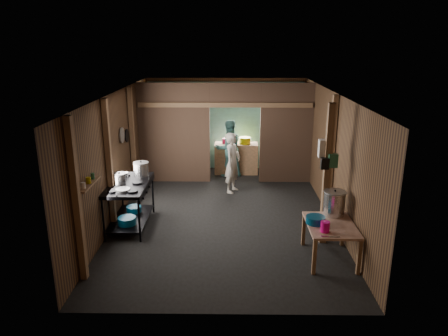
{
  "coord_description": "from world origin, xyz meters",
  "views": [
    {
      "loc": [
        0.11,
        -8.44,
        3.62
      ],
      "look_at": [
        0.0,
        -0.2,
        1.1
      ],
      "focal_mm": 33.7,
      "sensor_mm": 36.0,
      "label": 1
    }
  ],
  "objects_px": {
    "prep_table": "(330,241)",
    "stock_pot": "(334,204)",
    "cook": "(233,163)",
    "gas_range": "(130,205)",
    "stove_pot_large": "(141,170)",
    "pink_bucket": "(325,227)",
    "yellow_tub": "(245,140)"
  },
  "relations": [
    {
      "from": "prep_table",
      "to": "stock_pot",
      "type": "relative_size",
      "value": 2.36
    },
    {
      "from": "prep_table",
      "to": "stock_pot",
      "type": "height_order",
      "value": "stock_pot"
    },
    {
      "from": "gas_range",
      "to": "pink_bucket",
      "type": "bearing_deg",
      "value": -24.0
    },
    {
      "from": "stove_pot_large",
      "to": "stock_pot",
      "type": "relative_size",
      "value": 0.69
    },
    {
      "from": "gas_range",
      "to": "cook",
      "type": "xyz_separation_m",
      "value": [
        2.07,
        2.05,
        0.29
      ]
    },
    {
      "from": "prep_table",
      "to": "pink_bucket",
      "type": "relative_size",
      "value": 6.19
    },
    {
      "from": "yellow_tub",
      "to": "cook",
      "type": "height_order",
      "value": "cook"
    },
    {
      "from": "pink_bucket",
      "to": "cook",
      "type": "bearing_deg",
      "value": 112.09
    },
    {
      "from": "cook",
      "to": "pink_bucket",
      "type": "bearing_deg",
      "value": -133.97
    },
    {
      "from": "pink_bucket",
      "to": "gas_range",
      "type": "bearing_deg",
      "value": 156.0
    },
    {
      "from": "stock_pot",
      "to": "cook",
      "type": "distance_m",
      "value": 3.43
    },
    {
      "from": "gas_range",
      "to": "cook",
      "type": "distance_m",
      "value": 2.93
    },
    {
      "from": "stove_pot_large",
      "to": "yellow_tub",
      "type": "bearing_deg",
      "value": 54.41
    },
    {
      "from": "stove_pot_large",
      "to": "yellow_tub",
      "type": "relative_size",
      "value": 0.99
    },
    {
      "from": "stove_pot_large",
      "to": "stock_pot",
      "type": "bearing_deg",
      "value": -19.91
    },
    {
      "from": "prep_table",
      "to": "stove_pot_large",
      "type": "height_order",
      "value": "stove_pot_large"
    },
    {
      "from": "gas_range",
      "to": "stock_pot",
      "type": "xyz_separation_m",
      "value": [
        3.84,
        -0.88,
        0.4
      ]
    },
    {
      "from": "cook",
      "to": "gas_range",
      "type": "bearing_deg",
      "value": 158.72
    },
    {
      "from": "prep_table",
      "to": "yellow_tub",
      "type": "height_order",
      "value": "yellow_tub"
    },
    {
      "from": "prep_table",
      "to": "stock_pot",
      "type": "xyz_separation_m",
      "value": [
        0.13,
        0.41,
        0.53
      ]
    },
    {
      "from": "prep_table",
      "to": "pink_bucket",
      "type": "distance_m",
      "value": 0.53
    },
    {
      "from": "stock_pot",
      "to": "cook",
      "type": "height_order",
      "value": "cook"
    },
    {
      "from": "gas_range",
      "to": "cook",
      "type": "bearing_deg",
      "value": 44.78
    },
    {
      "from": "stove_pot_large",
      "to": "pink_bucket",
      "type": "distance_m",
      "value": 3.95
    },
    {
      "from": "yellow_tub",
      "to": "gas_range",
      "type": "bearing_deg",
      "value": -123.93
    },
    {
      "from": "stock_pot",
      "to": "cook",
      "type": "xyz_separation_m",
      "value": [
        -1.77,
        2.93,
        -0.11
      ]
    },
    {
      "from": "stock_pot",
      "to": "gas_range",
      "type": "bearing_deg",
      "value": 167.14
    },
    {
      "from": "gas_range",
      "to": "prep_table",
      "type": "xyz_separation_m",
      "value": [
        3.71,
        -1.28,
        -0.13
      ]
    },
    {
      "from": "prep_table",
      "to": "yellow_tub",
      "type": "bearing_deg",
      "value": 104.82
    },
    {
      "from": "prep_table",
      "to": "yellow_tub",
      "type": "distance_m",
      "value": 5.08
    },
    {
      "from": "gas_range",
      "to": "pink_bucket",
      "type": "relative_size",
      "value": 8.77
    },
    {
      "from": "prep_table",
      "to": "cook",
      "type": "distance_m",
      "value": 3.74
    }
  ]
}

